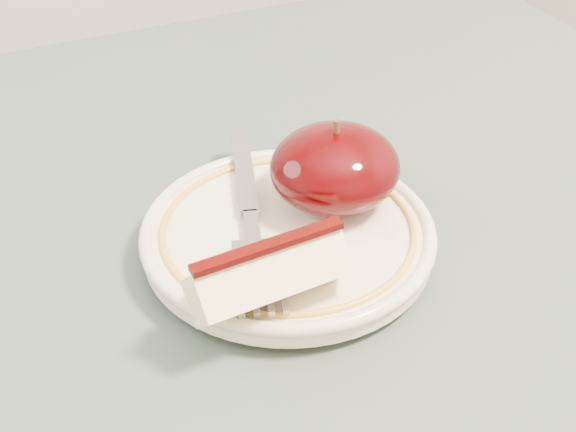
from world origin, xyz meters
name	(u,v)px	position (x,y,z in m)	size (l,w,h in m)	color
plate	(288,234)	(0.05, 0.08, 0.76)	(0.18, 0.18, 0.02)	beige
apple_half	(335,168)	(0.09, 0.09, 0.79)	(0.08, 0.08, 0.06)	black
apple_wedge	(269,275)	(0.02, 0.02, 0.79)	(0.09, 0.04, 0.04)	beige
fork	(250,214)	(0.04, 0.10, 0.77)	(0.08, 0.19, 0.00)	gray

